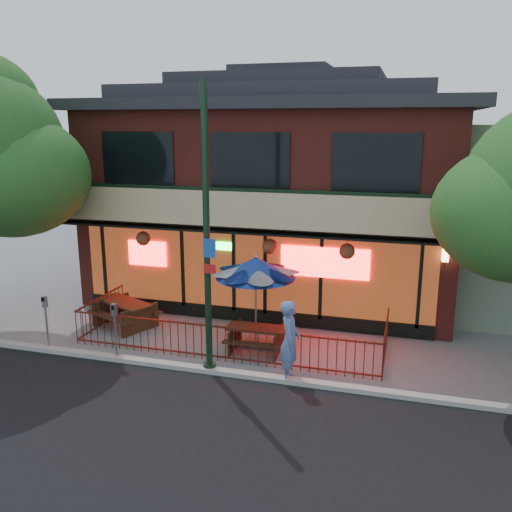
{
  "coord_description": "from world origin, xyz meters",
  "views": [
    {
      "loc": [
        4.55,
        -12.14,
        6.05
      ],
      "look_at": [
        0.53,
        2.0,
        2.44
      ],
      "focal_mm": 38.0,
      "sensor_mm": 36.0,
      "label": 1
    }
  ],
  "objects_px": {
    "patio_umbrella": "(256,268)",
    "parking_meter_far": "(46,313)",
    "picnic_table_left": "(125,310)",
    "pedestrian": "(290,341)",
    "street_light": "(207,249)",
    "parking_meter_near": "(115,322)",
    "picnic_table_right": "(257,335)"
  },
  "relations": [
    {
      "from": "street_light",
      "to": "picnic_table_right",
      "type": "relative_size",
      "value": 4.29
    },
    {
      "from": "pedestrian",
      "to": "picnic_table_right",
      "type": "bearing_deg",
      "value": 31.0
    },
    {
      "from": "street_light",
      "to": "patio_umbrella",
      "type": "relative_size",
      "value": 2.75
    },
    {
      "from": "patio_umbrella",
      "to": "pedestrian",
      "type": "relative_size",
      "value": 1.27
    },
    {
      "from": "pedestrian",
      "to": "parking_meter_near",
      "type": "bearing_deg",
      "value": 82.27
    },
    {
      "from": "patio_umbrella",
      "to": "picnic_table_left",
      "type": "bearing_deg",
      "value": 179.34
    },
    {
      "from": "patio_umbrella",
      "to": "pedestrian",
      "type": "height_order",
      "value": "patio_umbrella"
    },
    {
      "from": "pedestrian",
      "to": "picnic_table_left",
      "type": "bearing_deg",
      "value": 59.76
    },
    {
      "from": "picnic_table_right",
      "to": "parking_meter_near",
      "type": "height_order",
      "value": "parking_meter_near"
    },
    {
      "from": "street_light",
      "to": "pedestrian",
      "type": "distance_m",
      "value": 2.96
    },
    {
      "from": "picnic_table_left",
      "to": "parking_meter_near",
      "type": "distance_m",
      "value": 2.54
    },
    {
      "from": "parking_meter_far",
      "to": "picnic_table_left",
      "type": "bearing_deg",
      "value": 62.65
    },
    {
      "from": "street_light",
      "to": "picnic_table_right",
      "type": "distance_m",
      "value": 3.19
    },
    {
      "from": "picnic_table_left",
      "to": "pedestrian",
      "type": "xyz_separation_m",
      "value": [
        5.6,
        -2.14,
        0.48
      ]
    },
    {
      "from": "patio_umbrella",
      "to": "parking_meter_near",
      "type": "height_order",
      "value": "patio_umbrella"
    },
    {
      "from": "picnic_table_right",
      "to": "pedestrian",
      "type": "distance_m",
      "value": 1.99
    },
    {
      "from": "parking_meter_far",
      "to": "pedestrian",
      "type": "bearing_deg",
      "value": 0.43
    },
    {
      "from": "picnic_table_left",
      "to": "parking_meter_far",
      "type": "height_order",
      "value": "parking_meter_far"
    },
    {
      "from": "street_light",
      "to": "pedestrian",
      "type": "relative_size",
      "value": 3.48
    },
    {
      "from": "patio_umbrella",
      "to": "parking_meter_far",
      "type": "height_order",
      "value": "patio_umbrella"
    },
    {
      "from": "picnic_table_right",
      "to": "pedestrian",
      "type": "xyz_separation_m",
      "value": [
        1.24,
        -1.46,
        0.56
      ]
    },
    {
      "from": "parking_meter_near",
      "to": "parking_meter_far",
      "type": "height_order",
      "value": "parking_meter_far"
    },
    {
      "from": "picnic_table_right",
      "to": "pedestrian",
      "type": "relative_size",
      "value": 0.81
    },
    {
      "from": "street_light",
      "to": "parking_meter_far",
      "type": "height_order",
      "value": "street_light"
    },
    {
      "from": "street_light",
      "to": "picnic_table_left",
      "type": "xyz_separation_m",
      "value": [
        -3.57,
        2.19,
        -2.62
      ]
    },
    {
      "from": "street_light",
      "to": "picnic_table_left",
      "type": "bearing_deg",
      "value": 148.44
    },
    {
      "from": "pedestrian",
      "to": "parking_meter_far",
      "type": "height_order",
      "value": "pedestrian"
    },
    {
      "from": "patio_umbrella",
      "to": "parking_meter_near",
      "type": "distance_m",
      "value": 4.02
    },
    {
      "from": "parking_meter_near",
      "to": "parking_meter_far",
      "type": "distance_m",
      "value": 2.14
    },
    {
      "from": "picnic_table_left",
      "to": "picnic_table_right",
      "type": "bearing_deg",
      "value": -8.88
    },
    {
      "from": "picnic_table_right",
      "to": "pedestrian",
      "type": "height_order",
      "value": "pedestrian"
    },
    {
      "from": "street_light",
      "to": "parking_meter_near",
      "type": "relative_size",
      "value": 4.5
    }
  ]
}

